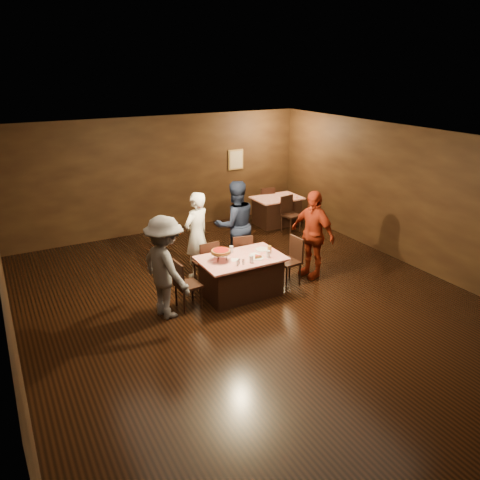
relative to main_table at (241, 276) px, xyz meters
The scene contains 23 objects.
room 1.88m from the main_table, 90.16° to the right, with size 10.00×10.04×3.02m.
main_table is the anchor object (origin of this frame).
back_table 4.35m from the main_table, 47.96° to the left, with size 1.30×0.90×0.77m, color #AD1E0B.
chair_far_left 0.85m from the main_table, 118.07° to the left, with size 0.42×0.42×0.95m, color black.
chair_far_right 0.85m from the main_table, 61.93° to the left, with size 0.42×0.42×0.95m, color black.
chair_end_left 1.10m from the main_table, behind, with size 0.42×0.42×0.95m, color black.
chair_end_right 1.10m from the main_table, ahead, with size 0.42×0.42×0.95m, color black.
chair_back_near 3.86m from the main_table, 40.98° to the left, with size 0.42×0.42×0.95m, color black.
chair_back_far 4.82m from the main_table, 52.74° to the left, with size 0.42×0.42×0.95m, color black.
diner_white_jacket 1.37m from the main_table, 107.76° to the left, with size 0.66×0.43×1.82m, color white.
diner_navy_hoodie 1.48m from the main_table, 66.30° to the left, with size 0.94×0.73×1.93m, color black.
diner_grey_knit 1.63m from the main_table, behind, with size 1.19×0.69×1.85m, color slate.
diner_red_shirt 1.80m from the main_table, ahead, with size 1.08×0.45×1.85m, color maroon.
pizza_stand 0.70m from the main_table, behind, with size 0.38×0.38×0.22m.
plate_with_slice 0.51m from the main_table, 35.75° to the right, with size 0.25×0.25×0.06m.
plate_empty 0.69m from the main_table, 15.26° to the left, with size 0.25×0.25×0.01m, color white.
glass_front_left 0.55m from the main_table, 80.54° to the right, with size 0.08×0.08×0.14m, color silver.
glass_front_right 0.69m from the main_table, 29.05° to the right, with size 0.08×0.08×0.14m, color silver.
glass_amber 0.75m from the main_table, ahead, with size 0.08×0.08×0.14m, color #BF7F26.
glass_back 0.55m from the main_table, 99.46° to the left, with size 0.08×0.08×0.14m, color silver.
condiments 0.55m from the main_table, 122.43° to the right, with size 0.17×0.10×0.09m.
napkin_center 0.49m from the main_table, ahead, with size 0.16×0.16×0.01m, color white.
napkin_left 0.42m from the main_table, 161.57° to the right, with size 0.16×0.16×0.01m, color white.
Camera 1 is at (-3.95, -6.46, 4.23)m, focal length 35.00 mm.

